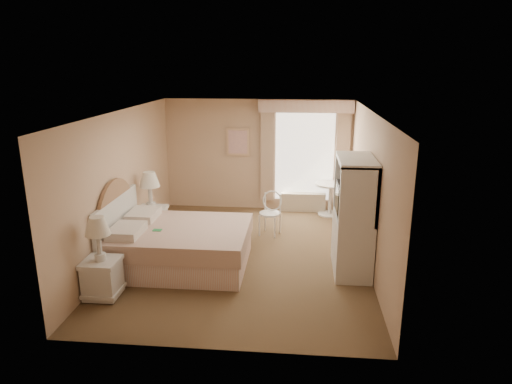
# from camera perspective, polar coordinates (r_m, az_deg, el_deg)

# --- Properties ---
(room) EXTENTS (4.21, 5.51, 2.51)m
(room) POSITION_cam_1_polar(r_m,az_deg,el_deg) (7.68, -1.60, 0.64)
(room) COLOR brown
(room) RESTS_ON ground
(window) EXTENTS (2.05, 0.22, 2.51)m
(window) POSITION_cam_1_polar(r_m,az_deg,el_deg) (10.20, 6.11, 4.89)
(window) COLOR white
(window) RESTS_ON room
(framed_art) EXTENTS (0.52, 0.04, 0.62)m
(framed_art) POSITION_cam_1_polar(r_m,az_deg,el_deg) (10.31, -2.28, 6.27)
(framed_art) COLOR tan
(framed_art) RESTS_ON room
(bed) EXTENTS (2.25, 1.77, 1.56)m
(bed) POSITION_cam_1_polar(r_m,az_deg,el_deg) (7.72, -10.28, -6.41)
(bed) COLOR tan
(bed) RESTS_ON room
(nightstand_near) EXTENTS (0.50, 0.50, 1.20)m
(nightstand_near) POSITION_cam_1_polar(r_m,az_deg,el_deg) (6.93, -18.76, -8.99)
(nightstand_near) COLOR silver
(nightstand_near) RESTS_ON room
(nightstand_far) EXTENTS (0.54, 0.54, 1.30)m
(nightstand_far) POSITION_cam_1_polar(r_m,az_deg,el_deg) (8.90, -12.92, -2.74)
(nightstand_far) COLOR silver
(nightstand_far) RESTS_ON room
(round_table) EXTENTS (0.69, 0.69, 0.72)m
(round_table) POSITION_cam_1_polar(r_m,az_deg,el_deg) (10.17, 9.28, -0.22)
(round_table) COLOR silver
(round_table) RESTS_ON room
(cafe_chair) EXTENTS (0.51, 0.51, 0.86)m
(cafe_chair) POSITION_cam_1_polar(r_m,az_deg,el_deg) (8.94, 1.87, -2.20)
(cafe_chair) COLOR silver
(cafe_chair) RESTS_ON room
(armoire) EXTENTS (0.56, 1.12, 1.87)m
(armoire) POSITION_cam_1_polar(r_m,az_deg,el_deg) (7.44, 12.07, -4.07)
(armoire) COLOR silver
(armoire) RESTS_ON room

